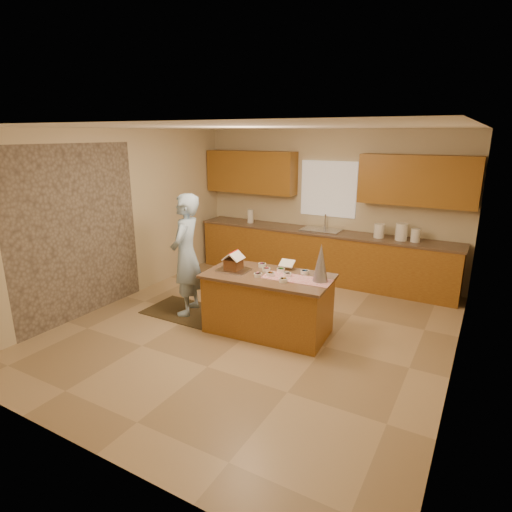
# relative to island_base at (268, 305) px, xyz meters

# --- Properties ---
(floor) EXTENTS (5.50, 5.50, 0.00)m
(floor) POSITION_rel_island_base_xyz_m (-0.18, -0.03, -0.39)
(floor) COLOR tan
(floor) RESTS_ON ground
(ceiling) EXTENTS (5.50, 5.50, 0.00)m
(ceiling) POSITION_rel_island_base_xyz_m (-0.18, -0.03, 2.31)
(ceiling) COLOR silver
(ceiling) RESTS_ON floor
(wall_back) EXTENTS (5.50, 5.50, 0.00)m
(wall_back) POSITION_rel_island_base_xyz_m (-0.18, 2.72, 0.96)
(wall_back) COLOR beige
(wall_back) RESTS_ON floor
(wall_front) EXTENTS (5.50, 5.50, 0.00)m
(wall_front) POSITION_rel_island_base_xyz_m (-0.18, -2.78, 0.96)
(wall_front) COLOR beige
(wall_front) RESTS_ON floor
(wall_left) EXTENTS (5.50, 5.50, 0.00)m
(wall_left) POSITION_rel_island_base_xyz_m (-2.68, -0.03, 0.96)
(wall_left) COLOR beige
(wall_left) RESTS_ON floor
(wall_right) EXTENTS (5.50, 5.50, 0.00)m
(wall_right) POSITION_rel_island_base_xyz_m (2.32, -0.03, 0.96)
(wall_right) COLOR beige
(wall_right) RESTS_ON floor
(stone_accent) EXTENTS (0.00, 2.50, 2.50)m
(stone_accent) POSITION_rel_island_base_xyz_m (-2.66, -0.83, 0.86)
(stone_accent) COLOR gray
(stone_accent) RESTS_ON wall_left
(window_curtain) EXTENTS (1.05, 0.03, 1.00)m
(window_curtain) POSITION_rel_island_base_xyz_m (-0.18, 2.69, 1.26)
(window_curtain) COLOR white
(window_curtain) RESTS_ON wall_back
(back_counter_base) EXTENTS (4.80, 0.60, 0.88)m
(back_counter_base) POSITION_rel_island_base_xyz_m (-0.18, 2.42, 0.05)
(back_counter_base) COLOR #97641F
(back_counter_base) RESTS_ON floor
(back_counter_top) EXTENTS (4.85, 0.63, 0.04)m
(back_counter_top) POSITION_rel_island_base_xyz_m (-0.18, 2.42, 0.51)
(back_counter_top) COLOR brown
(back_counter_top) RESTS_ON back_counter_base
(upper_cabinet_left) EXTENTS (1.85, 0.35, 0.80)m
(upper_cabinet_left) POSITION_rel_island_base_xyz_m (-1.73, 2.54, 1.51)
(upper_cabinet_left) COLOR #9B6121
(upper_cabinet_left) RESTS_ON wall_back
(upper_cabinet_right) EXTENTS (1.85, 0.35, 0.80)m
(upper_cabinet_right) POSITION_rel_island_base_xyz_m (1.37, 2.54, 1.51)
(upper_cabinet_right) COLOR #9B6121
(upper_cabinet_right) RESTS_ON wall_back
(sink) EXTENTS (0.70, 0.45, 0.12)m
(sink) POSITION_rel_island_base_xyz_m (-0.18, 2.42, 0.50)
(sink) COLOR silver
(sink) RESTS_ON back_counter_top
(faucet) EXTENTS (0.03, 0.03, 0.28)m
(faucet) POSITION_rel_island_base_xyz_m (-0.18, 2.60, 0.67)
(faucet) COLOR silver
(faucet) RESTS_ON back_counter_top
(island_base) EXTENTS (1.67, 0.92, 0.79)m
(island_base) POSITION_rel_island_base_xyz_m (0.00, 0.00, 0.00)
(island_base) COLOR #97641F
(island_base) RESTS_ON floor
(island_top) EXTENTS (1.75, 1.00, 0.04)m
(island_top) POSITION_rel_island_base_xyz_m (0.00, 0.00, 0.41)
(island_top) COLOR brown
(island_top) RESTS_ON island_base
(table_runner) EXTENTS (0.92, 0.39, 0.01)m
(table_runner) POSITION_rel_island_base_xyz_m (0.40, 0.03, 0.43)
(table_runner) COLOR #A10B23
(table_runner) RESTS_ON island_top
(baking_tray) EXTENTS (0.43, 0.33, 0.02)m
(baking_tray) POSITION_rel_island_base_xyz_m (-0.49, -0.08, 0.44)
(baking_tray) COLOR silver
(baking_tray) RESTS_ON island_top
(cookbook) EXTENTS (0.21, 0.17, 0.08)m
(cookbook) POSITION_rel_island_base_xyz_m (0.11, 0.35, 0.51)
(cookbook) COLOR white
(cookbook) RESTS_ON island_top
(tinsel_tree) EXTENTS (0.21, 0.21, 0.49)m
(tinsel_tree) POSITION_rel_island_base_xyz_m (0.69, 0.10, 0.68)
(tinsel_tree) COLOR silver
(tinsel_tree) RESTS_ON island_top
(rug) EXTENTS (1.22, 0.80, 0.01)m
(rug) POSITION_rel_island_base_xyz_m (-1.39, -0.03, -0.39)
(rug) COLOR black
(rug) RESTS_ON floor
(boy) EXTENTS (0.61, 0.76, 1.80)m
(boy) POSITION_rel_island_base_xyz_m (-1.34, -0.03, 0.52)
(boy) COLOR #9BBCDC
(boy) RESTS_ON rug
(canister_a) EXTENTS (0.17, 0.17, 0.24)m
(canister_a) POSITION_rel_island_base_xyz_m (0.85, 2.42, 0.64)
(canister_a) COLOR white
(canister_a) RESTS_ON back_counter_top
(canister_b) EXTENTS (0.20, 0.20, 0.28)m
(canister_b) POSITION_rel_island_base_xyz_m (1.22, 2.42, 0.67)
(canister_b) COLOR white
(canister_b) RESTS_ON back_counter_top
(canister_c) EXTENTS (0.15, 0.15, 0.22)m
(canister_c) POSITION_rel_island_base_xyz_m (1.44, 2.42, 0.63)
(canister_c) COLOR white
(canister_c) RESTS_ON back_counter_top
(paper_towel) EXTENTS (0.12, 0.12, 0.26)m
(paper_towel) POSITION_rel_island_base_xyz_m (-1.68, 2.42, 0.66)
(paper_towel) COLOR white
(paper_towel) RESTS_ON back_counter_top
(gingerbread_house) EXTENTS (0.26, 0.27, 0.25)m
(gingerbread_house) POSITION_rel_island_base_xyz_m (-0.49, -0.08, 0.55)
(gingerbread_house) COLOR brown
(gingerbread_house) RESTS_ON baking_tray
(candy_bowls) EXTENTS (0.76, 0.53, 0.05)m
(candy_bowls) POSITION_rel_island_base_xyz_m (0.09, 0.07, 0.46)
(candy_bowls) COLOR silver
(candy_bowls) RESTS_ON island_top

